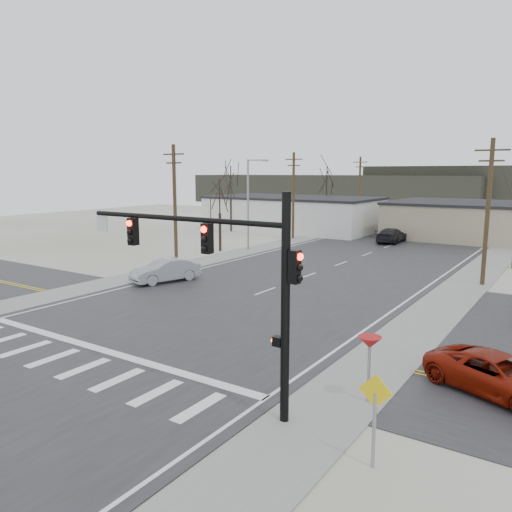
{
  "coord_description": "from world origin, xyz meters",
  "views": [
    {
      "loc": [
        17.16,
        -18.85,
        7.76
      ],
      "look_at": [
        0.2,
        6.61,
        2.6
      ],
      "focal_mm": 35.0,
      "sensor_mm": 36.0,
      "label": 1
    }
  ],
  "objects_px": {
    "traffic_signal_mast": "(234,270)",
    "fire_hydrant": "(153,269)",
    "car_parked_red": "(499,375)",
    "car_far_a": "(392,235)",
    "sedan_crossing": "(165,270)",
    "car_far_b": "(413,224)"
  },
  "relations": [
    {
      "from": "traffic_signal_mast",
      "to": "sedan_crossing",
      "type": "bearing_deg",
      "value": 140.42
    },
    {
      "from": "car_far_a",
      "to": "car_far_b",
      "type": "bearing_deg",
      "value": -82.83
    },
    {
      "from": "traffic_signal_mast",
      "to": "car_far_a",
      "type": "bearing_deg",
      "value": 101.75
    },
    {
      "from": "car_parked_red",
      "to": "car_far_b",
      "type": "bearing_deg",
      "value": 41.78
    },
    {
      "from": "fire_hydrant",
      "to": "sedan_crossing",
      "type": "distance_m",
      "value": 3.11
    },
    {
      "from": "car_far_b",
      "to": "car_parked_red",
      "type": "bearing_deg",
      "value": -87.22
    },
    {
      "from": "traffic_signal_mast",
      "to": "car_parked_red",
      "type": "bearing_deg",
      "value": 38.97
    },
    {
      "from": "traffic_signal_mast",
      "to": "fire_hydrant",
      "type": "height_order",
      "value": "traffic_signal_mast"
    },
    {
      "from": "sedan_crossing",
      "to": "car_parked_red",
      "type": "xyz_separation_m",
      "value": [
        22.58,
        -6.91,
        -0.12
      ]
    },
    {
      "from": "sedan_crossing",
      "to": "car_far_a",
      "type": "height_order",
      "value": "sedan_crossing"
    },
    {
      "from": "car_far_a",
      "to": "car_parked_red",
      "type": "height_order",
      "value": "car_far_a"
    },
    {
      "from": "traffic_signal_mast",
      "to": "car_far_b",
      "type": "xyz_separation_m",
      "value": [
        -10.59,
        56.01,
        -3.91
      ]
    },
    {
      "from": "traffic_signal_mast",
      "to": "fire_hydrant",
      "type": "xyz_separation_m",
      "value": [
        -18.09,
        14.2,
        -4.22
      ]
    },
    {
      "from": "car_parked_red",
      "to": "car_far_a",
      "type": "bearing_deg",
      "value": 46.26
    },
    {
      "from": "fire_hydrant",
      "to": "car_parked_red",
      "type": "height_order",
      "value": "car_parked_red"
    },
    {
      "from": "fire_hydrant",
      "to": "car_parked_red",
      "type": "relative_size",
      "value": 0.17
    },
    {
      "from": "sedan_crossing",
      "to": "car_far_b",
      "type": "height_order",
      "value": "sedan_crossing"
    },
    {
      "from": "sedan_crossing",
      "to": "car_far_b",
      "type": "xyz_separation_m",
      "value": [
        4.8,
        43.28,
        -0.1
      ]
    },
    {
      "from": "sedan_crossing",
      "to": "car_parked_red",
      "type": "height_order",
      "value": "sedan_crossing"
    },
    {
      "from": "fire_hydrant",
      "to": "car_far_a",
      "type": "height_order",
      "value": "car_far_a"
    },
    {
      "from": "car_far_b",
      "to": "fire_hydrant",
      "type": "bearing_deg",
      "value": -116.9
    },
    {
      "from": "car_parked_red",
      "to": "fire_hydrant",
      "type": "bearing_deg",
      "value": 93.93
    }
  ]
}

